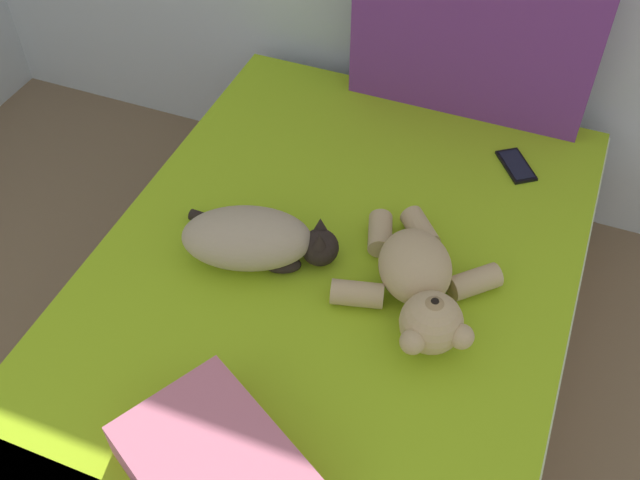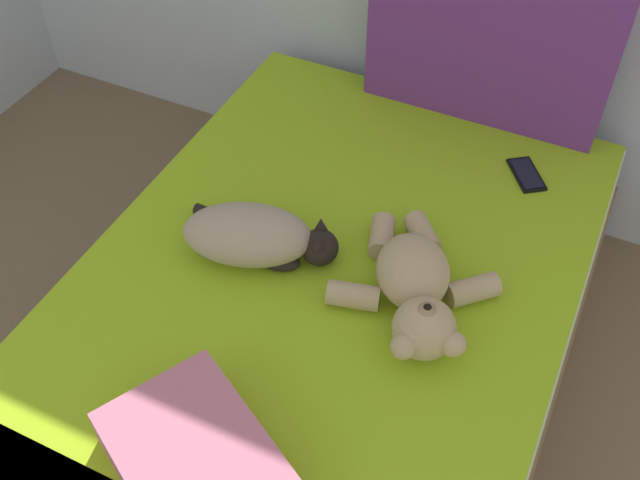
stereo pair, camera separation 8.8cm
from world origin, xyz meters
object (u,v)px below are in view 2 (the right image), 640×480
object	(u,v)px
throw_pillow	(197,463)
bed	(318,342)
cell_phone	(526,174)
patterned_cushion	(489,43)
teddy_bear	(416,288)
cat	(255,236)

from	to	relation	value
throw_pillow	bed	bearing A→B (deg)	89.59
bed	cell_phone	world-z (taller)	cell_phone
patterned_cushion	teddy_bear	bearing A→B (deg)	-83.47
teddy_bear	throw_pillow	size ratio (longest dim) A/B	1.24
teddy_bear	throw_pillow	xyz separation A→B (m)	(-0.25, -0.62, -0.01)
teddy_bear	throw_pillow	world-z (taller)	teddy_bear
bed	cell_phone	size ratio (longest dim) A/B	11.82
throw_pillow	patterned_cushion	bearing A→B (deg)	84.11
cat	teddy_bear	size ratio (longest dim) A/B	0.89
patterned_cushion	cat	distance (m)	0.94
bed	throw_pillow	world-z (taller)	throw_pillow
cat	bed	bearing A→B (deg)	-10.90
bed	cat	bearing A→B (deg)	169.10
cell_phone	cat	bearing A→B (deg)	-132.66
cat	throw_pillow	size ratio (longest dim) A/B	1.11
bed	teddy_bear	distance (m)	0.39
cat	patterned_cushion	bearing A→B (deg)	67.97
teddy_bear	cell_phone	bearing A→B (deg)	77.78
throw_pillow	cat	bearing A→B (deg)	107.96
patterned_cushion	throw_pillow	bearing A→B (deg)	-95.89
teddy_bear	cell_phone	world-z (taller)	teddy_bear
bed	cat	distance (m)	0.37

